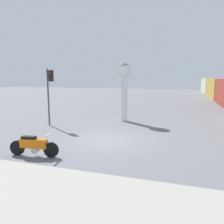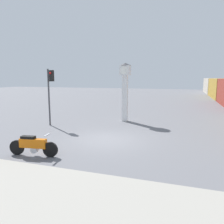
{
  "view_description": "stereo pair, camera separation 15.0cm",
  "coord_description": "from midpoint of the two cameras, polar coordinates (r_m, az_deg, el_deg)",
  "views": [
    {
      "loc": [
        3.95,
        -11.52,
        3.53
      ],
      "look_at": [
        -0.07,
        1.12,
        1.44
      ],
      "focal_mm": 35.0,
      "sensor_mm": 36.0,
      "label": 1
    },
    {
      "loc": [
        4.1,
        -11.48,
        3.53
      ],
      "look_at": [
        -0.07,
        1.12,
        1.44
      ],
      "focal_mm": 35.0,
      "sensor_mm": 36.0,
      "label": 2
    }
  ],
  "objects": [
    {
      "name": "clock_tower",
      "position": [
        17.7,
        3.02,
        7.45
      ],
      "size": [
        0.93,
        0.93,
        4.7
      ],
      "color": "white",
      "rests_on": "ground_plane"
    },
    {
      "name": "motorcycle",
      "position": [
        10.61,
        -20.17,
        -8.23
      ],
      "size": [
        2.34,
        0.57,
        1.03
      ],
      "rotation": [
        0.0,
        0.0,
        0.14
      ],
      "color": "black",
      "rests_on": "ground_plane"
    },
    {
      "name": "traffic_light",
      "position": [
        16.62,
        -16.24,
        6.31
      ],
      "size": [
        0.5,
        0.35,
        4.17
      ],
      "color": "#47474C",
      "rests_on": "ground_plane"
    },
    {
      "name": "ground_plane",
      "position": [
        12.68,
        -1.57,
        -7.22
      ],
      "size": [
        120.0,
        120.0,
        0.0
      ],
      "primitive_type": "plane",
      "color": "slate"
    },
    {
      "name": "sidewalk_strip",
      "position": [
        6.63,
        -25.73,
        -23.67
      ],
      "size": [
        36.0,
        6.0,
        0.1
      ],
      "color": "#9E998E",
      "rests_on": "ground_plane"
    }
  ]
}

